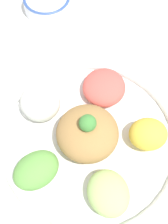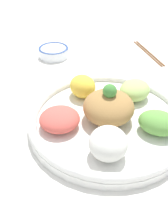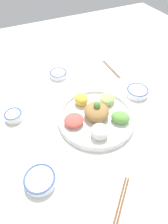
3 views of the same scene
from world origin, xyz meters
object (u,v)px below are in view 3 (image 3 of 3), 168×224
Objects in this scene: sauce_bowl_far at (14,116)px; chopsticks_pair_far at (120,206)px; chopsticks_pair_near at (111,69)px; sauce_bowl_red at (58,74)px; sauce_bowl_dark at (40,180)px; rice_bowl_blue at (137,92)px; salad_platter at (96,116)px.

chopsticks_pair_far is at bearing -66.25° from sauce_bowl_far.
sauce_bowl_red is at bearing -102.27° from chopsticks_pair_near.
sauce_bowl_red is 0.33m from chopsticks_pair_near.
chopsticks_pair_near is (0.61, 0.51, -0.02)m from sauce_bowl_dark.
sauce_bowl_red is 0.59× the size of chopsticks_pair_far.
chopsticks_pair_near is at bearing 39.69° from sauce_bowl_dark.
sauce_bowl_red reaches higher than chopsticks_pair_near.
rice_bowl_blue is 0.99× the size of sauce_bowl_dark.
rice_bowl_blue reaches higher than chopsticks_pair_near.
sauce_bowl_dark is at bearing -116.17° from sauce_bowl_red.
sauce_bowl_far reaches higher than chopsticks_pair_near.
salad_platter is 2.14× the size of chopsticks_pair_far.
chopsticks_pair_far is (-0.39, -0.44, -0.02)m from rice_bowl_blue.
chopsticks_pair_far is at bearing -106.01° from salad_platter.
sauce_bowl_far is at bearing 153.76° from salad_platter.
salad_platter reaches higher than sauce_bowl_dark.
sauce_bowl_far is (-0.31, -0.22, 0.00)m from sauce_bowl_red.
salad_platter is at bearing 28.98° from sauce_bowl_dark.
salad_platter is at bearing -40.50° from chopsticks_pair_near.
sauce_bowl_far is at bearing -144.21° from sauce_bowl_red.
sauce_bowl_dark is 0.79m from chopsticks_pair_near.
sauce_bowl_red is at bearing 63.83° from sauce_bowl_dark.
rice_bowl_blue is at bearing 21.70° from sauce_bowl_dark.
rice_bowl_blue is 0.66× the size of chopsticks_pair_far.
sauce_bowl_dark is (-0.33, -0.18, -0.01)m from salad_platter.
rice_bowl_blue is (0.33, -0.34, 0.00)m from sauce_bowl_red.
sauce_bowl_dark is at bearing -151.02° from salad_platter.
salad_platter is 0.40m from sauce_bowl_red.
salad_platter is 0.43m from chopsticks_pair_near.
salad_platter is 3.62× the size of sauce_bowl_red.
chopsticks_pair_near is (0.33, -0.07, -0.02)m from sauce_bowl_red.
chopsticks_pair_far is (0.22, -0.20, -0.02)m from sauce_bowl_dark.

